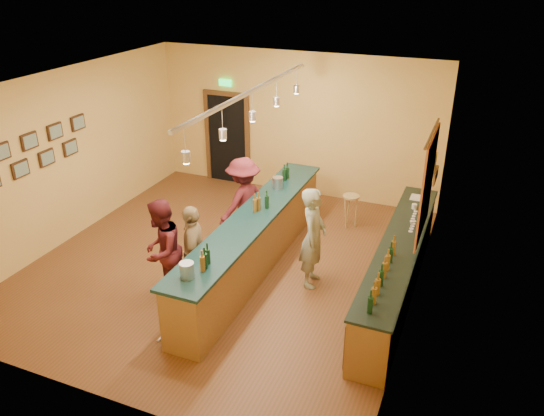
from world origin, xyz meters
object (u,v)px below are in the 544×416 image
at_px(back_counter, 398,267).
at_px(bartender, 313,238).
at_px(tasting_bar, 254,238).
at_px(bar_stool, 351,202).
at_px(customer_c, 244,202).
at_px(customer_b, 194,252).
at_px(customer_a, 162,251).

distance_m(back_counter, bartender, 1.43).
xyz_separation_m(tasting_bar, bar_stool, (1.13, 2.20, -0.07)).
height_order(tasting_bar, bar_stool, tasting_bar).
height_order(back_counter, customer_c, customer_c).
xyz_separation_m(customer_b, customer_c, (0.00, 1.84, 0.07)).
distance_m(back_counter, bar_stool, 2.41).
bearing_deg(customer_a, back_counter, 104.93).
bearing_deg(customer_b, bartender, 97.70).
distance_m(customer_a, bar_stool, 4.12).
distance_m(tasting_bar, bartender, 1.10).
relative_size(tasting_bar, customer_c, 2.96).
bearing_deg(back_counter, customer_b, -156.92).
distance_m(bartender, bar_stool, 2.28).
bearing_deg(tasting_bar, customer_c, 126.03).
relative_size(back_counter, customer_a, 2.69).
height_order(back_counter, tasting_bar, tasting_bar).
distance_m(customer_a, customer_b, 0.49).
height_order(bartender, customer_b, bartender).
xyz_separation_m(customer_a, customer_b, (0.43, 0.24, -0.05)).
xyz_separation_m(tasting_bar, customer_a, (-0.98, -1.33, 0.24)).
relative_size(customer_c, bar_stool, 2.51).
xyz_separation_m(customer_a, customer_c, (0.43, 2.08, 0.02)).
relative_size(bartender, customer_a, 1.02).
relative_size(customer_b, customer_c, 0.92).
bearing_deg(customer_c, bartender, 84.12).
xyz_separation_m(bartender, bar_stool, (0.06, 2.25, -0.32)).
bearing_deg(customer_c, bar_stool, 151.31).
distance_m(bartender, customer_a, 2.42).
distance_m(customer_a, customer_c, 2.13).
height_order(tasting_bar, customer_a, customer_a).
height_order(customer_a, bar_stool, customer_a).
xyz_separation_m(bartender, customer_b, (-1.62, -1.04, -0.07)).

